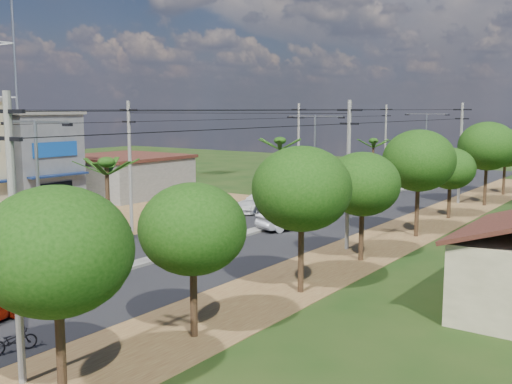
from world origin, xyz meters
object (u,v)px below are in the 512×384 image
car_silver_mid (290,218)px  car_parked_dark (110,223)px  car_white_far (261,202)px  moto_rider_east (13,342)px

car_silver_mid → car_parked_dark: (-9.00, -8.61, -0.03)m
car_silver_mid → car_white_far: size_ratio=0.90×
car_parked_dark → moto_rider_east: 19.92m
car_white_far → car_parked_dark: bearing=-96.7°
car_white_far → moto_rider_east: size_ratio=3.32×
car_white_far → moto_rider_east: 30.38m
moto_rider_east → car_white_far: bearing=-54.9°
moto_rider_east → car_silver_mid: bearing=-64.6°
car_silver_mid → car_parked_dark: bearing=64.9°
car_silver_mid → moto_rider_east: (3.70, -23.95, -0.38)m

